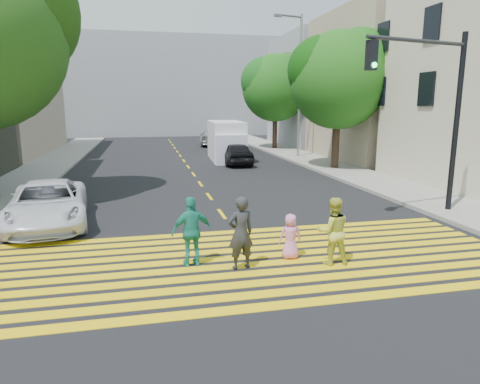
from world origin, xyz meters
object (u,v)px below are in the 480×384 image
object	(u,v)px
dark_car_near	(235,153)
white_sedan	(48,204)
pedestrian_child	(290,236)
dark_car_parked	(235,142)
pedestrian_woman	(333,231)
traffic_signal	(435,99)
pedestrian_man	(241,233)
white_van	(227,142)
tree_right_near	(340,75)
tree_right_far	(276,84)
silver_car	(210,138)
pedestrian_extra	(192,231)

from	to	relation	value
dark_car_near	white_sedan	bearing A→B (deg)	55.12
pedestrian_child	dark_car_parked	distance (m)	26.07
pedestrian_woman	traffic_signal	xyz separation A→B (m)	(5.04, 3.47, 3.17)
pedestrian_child	traffic_signal	bearing A→B (deg)	-149.92
pedestrian_man	white_van	distance (m)	20.16
white_sedan	white_van	bearing A→B (deg)	52.71
tree_right_near	pedestrian_woman	size ratio (longest dim) A/B	4.87
tree_right_far	silver_car	bearing A→B (deg)	135.86
pedestrian_woman	dark_car_parked	world-z (taller)	pedestrian_woman
tree_right_far	pedestrian_man	xyz separation A→B (m)	(-8.86, -25.96, -4.59)
tree_right_far	white_van	size ratio (longest dim) A/B	1.41
pedestrian_man	dark_car_near	distance (m)	17.91
traffic_signal	white_van	bearing A→B (deg)	90.59
pedestrian_extra	traffic_signal	xyz separation A→B (m)	(8.37, 2.83, 3.15)
pedestrian_extra	traffic_signal	size ratio (longest dim) A/B	0.27
dark_car_near	pedestrian_woman	bearing A→B (deg)	85.76
pedestrian_woman	dark_car_near	xyz separation A→B (m)	(1.33, 17.74, -0.10)
white_van	pedestrian_extra	bearing A→B (deg)	-99.92
tree_right_far	white_sedan	world-z (taller)	tree_right_far
tree_right_near	pedestrian_man	xyz separation A→B (m)	(-8.94, -14.04, -4.59)
white_sedan	white_van	distance (m)	17.24
tree_right_near	pedestrian_man	distance (m)	17.27
tree_right_near	dark_car_parked	size ratio (longest dim) A/B	1.87
tree_right_near	white_van	xyz separation A→B (m)	(-5.51, 5.82, -4.21)
dark_car_near	silver_car	world-z (taller)	dark_car_near
pedestrian_woman	traffic_signal	size ratio (longest dim) A/B	0.27
white_van	white_sedan	bearing A→B (deg)	-116.96
white_van	tree_right_far	bearing A→B (deg)	51.54
pedestrian_man	traffic_signal	bearing A→B (deg)	-167.21
tree_right_far	pedestrian_child	size ratio (longest dim) A/B	7.01
dark_car_near	traffic_signal	bearing A→B (deg)	104.62
pedestrian_man	pedestrian_child	size ratio (longest dim) A/B	1.52
tree_right_far	silver_car	distance (m)	8.36
pedestrian_man	dark_car_parked	distance (m)	26.69
pedestrian_woman	white_van	world-z (taller)	white_van
white_sedan	pedestrian_child	bearing A→B (deg)	-41.94
pedestrian_woman	dark_car_near	bearing A→B (deg)	-86.29
dark_car_parked	pedestrian_man	bearing A→B (deg)	-91.76
pedestrian_extra	white_sedan	world-z (taller)	pedestrian_extra
pedestrian_child	white_sedan	size ratio (longest dim) A/B	0.23
tree_right_far	pedestrian_child	world-z (taller)	tree_right_far
white_sedan	dark_car_near	world-z (taller)	dark_car_near
white_sedan	white_van	world-z (taller)	white_van
pedestrian_extra	white_sedan	bearing A→B (deg)	-56.73
tree_right_near	white_van	size ratio (longest dim) A/B	1.41
dark_car_near	traffic_signal	distance (m)	15.10
silver_car	dark_car_parked	distance (m)	4.80
tree_right_near	pedestrian_child	distance (m)	16.37
white_sedan	pedestrian_man	bearing A→B (deg)	-50.67
tree_right_far	traffic_signal	world-z (taller)	tree_right_far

